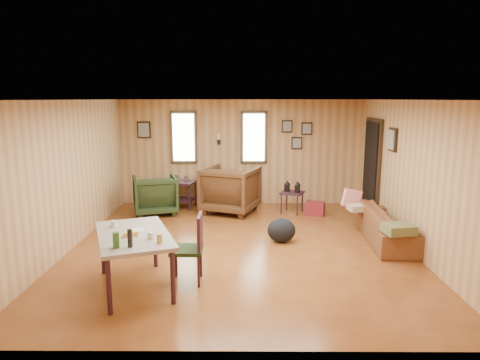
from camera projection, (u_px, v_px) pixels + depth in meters
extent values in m
cube|color=brown|center=(240.00, 247.00, 7.11)|extent=(5.50, 6.00, 0.02)
cube|color=#997C5B|center=(240.00, 99.00, 6.65)|extent=(5.50, 6.00, 0.02)
cube|color=tan|center=(241.00, 152.00, 9.84)|extent=(5.50, 0.02, 2.40)
cube|color=tan|center=(238.00, 234.00, 3.92)|extent=(5.50, 0.02, 2.40)
cube|color=tan|center=(69.00, 175.00, 6.90)|extent=(0.02, 6.00, 2.40)
cube|color=tan|center=(411.00, 176.00, 6.86)|extent=(0.02, 6.00, 2.40)
cube|color=black|center=(184.00, 137.00, 9.74)|extent=(0.60, 0.05, 1.20)
cube|color=#E0F2D1|center=(183.00, 137.00, 9.70)|extent=(0.48, 0.04, 1.06)
cube|color=black|center=(254.00, 137.00, 9.73)|extent=(0.60, 0.05, 1.20)
cube|color=#E0F2D1|center=(254.00, 137.00, 9.69)|extent=(0.48, 0.04, 1.06)
cube|color=black|center=(219.00, 142.00, 9.73)|extent=(0.07, 0.05, 0.12)
cylinder|color=silver|center=(219.00, 136.00, 9.65)|extent=(0.07, 0.07, 0.14)
cube|color=black|center=(372.00, 168.00, 8.82)|extent=(0.06, 1.00, 2.05)
cube|color=black|center=(370.00, 168.00, 8.82)|extent=(0.04, 0.82, 1.90)
cube|color=black|center=(287.00, 126.00, 9.68)|extent=(0.24, 0.04, 0.28)
cube|color=#9E998C|center=(287.00, 126.00, 9.65)|extent=(0.19, 0.02, 0.22)
cube|color=black|center=(307.00, 129.00, 9.68)|extent=(0.24, 0.04, 0.28)
cube|color=#9E998C|center=(307.00, 129.00, 9.65)|extent=(0.19, 0.02, 0.22)
cube|color=black|center=(297.00, 143.00, 9.75)|extent=(0.24, 0.04, 0.28)
cube|color=#9E998C|center=(297.00, 143.00, 9.72)|extent=(0.19, 0.02, 0.22)
cube|color=black|center=(144.00, 130.00, 9.71)|extent=(0.30, 0.04, 0.38)
cube|color=#9E998C|center=(144.00, 130.00, 9.68)|extent=(0.24, 0.02, 0.31)
cube|color=black|center=(393.00, 140.00, 7.60)|extent=(0.04, 0.34, 0.42)
cube|color=#9E998C|center=(391.00, 140.00, 7.60)|extent=(0.02, 0.27, 0.34)
imported|color=brown|center=(390.00, 220.00, 7.29)|extent=(0.70, 1.99, 0.76)
imported|color=#4A2D16|center=(231.00, 187.00, 9.15)|extent=(1.35, 1.31, 1.09)
imported|color=#202E15|center=(155.00, 193.00, 9.05)|extent=(1.08, 1.04, 0.90)
cube|color=#361823|center=(182.00, 182.00, 9.53)|extent=(0.68, 0.64, 0.04)
cube|color=#361823|center=(182.00, 199.00, 9.60)|extent=(0.62, 0.58, 0.03)
cylinder|color=#361823|center=(168.00, 197.00, 9.43)|extent=(0.05, 0.05, 0.57)
cylinder|color=#361823|center=(190.00, 198.00, 9.33)|extent=(0.05, 0.05, 0.57)
cylinder|color=#361823|center=(175.00, 193.00, 9.84)|extent=(0.05, 0.05, 0.57)
cylinder|color=#361823|center=(196.00, 194.00, 9.74)|extent=(0.05, 0.05, 0.57)
cube|color=brown|center=(176.00, 178.00, 9.54)|extent=(0.11, 0.04, 0.14)
cube|color=brown|center=(186.00, 179.00, 9.49)|extent=(0.10, 0.04, 0.13)
cube|color=#361823|center=(292.00, 193.00, 9.12)|extent=(0.59, 0.59, 0.04)
cylinder|color=#361823|center=(281.00, 204.00, 9.08)|extent=(0.04, 0.04, 0.44)
cylinder|color=#361823|center=(297.00, 205.00, 8.93)|extent=(0.04, 0.04, 0.44)
cylinder|color=#361823|center=(287.00, 200.00, 9.39)|extent=(0.04, 0.04, 0.44)
cylinder|color=#361823|center=(302.00, 202.00, 9.25)|extent=(0.04, 0.04, 0.44)
cube|color=black|center=(287.00, 188.00, 9.15)|extent=(0.13, 0.13, 0.16)
cone|color=black|center=(287.00, 182.00, 9.13)|extent=(0.18, 0.18, 0.09)
cube|color=black|center=(297.00, 189.00, 9.06)|extent=(0.13, 0.13, 0.16)
cone|color=black|center=(298.00, 183.00, 9.03)|extent=(0.18, 0.18, 0.09)
cube|color=maroon|center=(315.00, 208.00, 9.02)|extent=(0.46, 0.39, 0.28)
ellipsoid|color=black|center=(281.00, 230.00, 7.29)|extent=(0.56, 0.47, 0.42)
cube|color=brown|center=(399.00, 229.00, 6.42)|extent=(0.49, 0.42, 0.14)
cube|color=red|center=(352.00, 198.00, 7.99)|extent=(0.40, 0.16, 0.39)
cube|color=tan|center=(359.00, 208.00, 7.75)|extent=(0.42, 0.34, 0.11)
cube|color=gray|center=(134.00, 235.00, 5.43)|extent=(1.32, 1.65, 0.05)
cylinder|color=#361823|center=(109.00, 286.00, 4.80)|extent=(0.07, 0.07, 0.69)
cylinder|color=#361823|center=(173.00, 277.00, 5.06)|extent=(0.07, 0.07, 0.69)
cylinder|color=#361823|center=(103.00, 250.00, 5.95)|extent=(0.07, 0.07, 0.69)
cylinder|color=#361823|center=(155.00, 244.00, 6.20)|extent=(0.07, 0.07, 0.69)
cylinder|color=beige|center=(151.00, 236.00, 5.22)|extent=(0.10, 0.10, 0.09)
cylinder|color=beige|center=(114.00, 224.00, 5.70)|extent=(0.10, 0.10, 0.09)
cube|color=#27561F|center=(116.00, 240.00, 4.90)|extent=(0.09, 0.09, 0.18)
cylinder|color=black|center=(130.00, 238.00, 4.92)|extent=(0.07, 0.07, 0.21)
cylinder|color=#B78948|center=(160.00, 238.00, 5.06)|extent=(0.09, 0.09, 0.11)
cylinder|color=beige|center=(136.00, 230.00, 5.53)|extent=(0.25, 0.25, 0.02)
cube|color=gold|center=(130.00, 234.00, 5.32)|extent=(0.19, 0.13, 0.06)
cube|color=#202E15|center=(187.00, 250.00, 5.65)|extent=(0.43, 0.43, 0.05)
cube|color=#361823|center=(200.00, 232.00, 5.60)|extent=(0.04, 0.40, 0.46)
cylinder|color=#361823|center=(172.00, 271.00, 5.53)|extent=(0.04, 0.04, 0.44)
cylinder|color=#361823|center=(199.00, 271.00, 5.53)|extent=(0.04, 0.04, 0.44)
cylinder|color=#361823|center=(176.00, 261.00, 5.86)|extent=(0.04, 0.04, 0.44)
cylinder|color=#361823|center=(201.00, 261.00, 5.86)|extent=(0.04, 0.04, 0.44)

